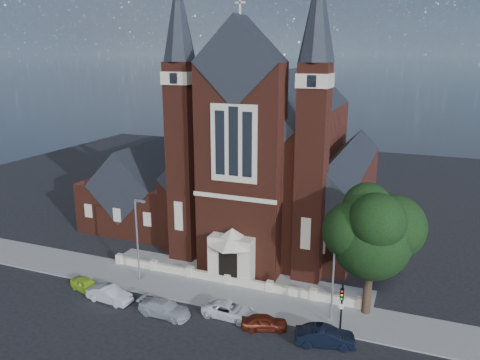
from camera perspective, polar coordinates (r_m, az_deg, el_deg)
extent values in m
plane|color=black|center=(51.65, 2.27, -8.51)|extent=(120.00, 120.00, 0.00)
cube|color=slate|center=(42.87, -2.50, -13.74)|extent=(60.00, 5.00, 0.12)
cube|color=slate|center=(46.13, -0.45, -11.53)|extent=(26.00, 3.00, 0.14)
cube|color=beige|center=(44.48, -1.43, -12.59)|extent=(24.00, 0.40, 0.90)
cube|color=#4D2014|center=(58.51, 5.58, 1.50)|extent=(10.00, 30.00, 14.00)
cube|color=black|center=(57.28, 5.76, 8.32)|extent=(10.00, 30.20, 10.00)
cube|color=#4D2014|center=(60.77, -1.57, -0.85)|extent=(5.00, 26.00, 8.00)
cube|color=#4D2014|center=(56.84, 12.51, -2.34)|extent=(5.00, 26.00, 8.00)
cube|color=black|center=(59.80, -1.59, 2.84)|extent=(5.01, 26.20, 5.01)
cube|color=black|center=(55.80, 12.74, 1.58)|extent=(5.01, 26.20, 5.01)
cube|color=#4D2014|center=(43.51, 0.02, 0.90)|extent=(8.00, 3.00, 20.00)
cube|color=black|center=(42.19, 0.02, 14.19)|extent=(8.00, 3.20, 8.00)
cube|color=beige|center=(41.46, -0.77, 4.43)|extent=(4.40, 0.15, 7.00)
cube|color=black|center=(41.36, -0.81, 4.69)|extent=(0.90, 0.08, 6.20)
cube|color=beige|center=(44.34, -0.94, -9.52)|extent=(4.20, 2.00, 4.40)
cube|color=black|center=(43.72, -1.47, -10.76)|extent=(1.80, 0.12, 3.20)
cone|color=beige|center=(43.48, -0.95, -6.88)|extent=(4.60, 4.60, 1.60)
cube|color=beige|center=(42.37, 0.02, 20.42)|extent=(0.15, 0.15, 1.60)
cube|color=#4D2014|center=(47.06, -6.92, 1.88)|extent=(2.60, 2.60, 20.00)
cube|color=beige|center=(45.90, -7.26, 12.26)|extent=(2.80, 2.80, 1.20)
cone|color=black|center=(45.97, -7.50, 19.12)|extent=(3.20, 3.20, 8.00)
cube|color=#4D2014|center=(42.59, 8.68, 0.41)|extent=(2.60, 2.60, 20.00)
cube|color=beige|center=(41.30, 9.15, 11.90)|extent=(2.80, 2.80, 1.20)
cone|color=black|center=(41.38, 9.49, 19.52)|extent=(3.20, 3.20, 8.00)
cube|color=#4D2014|center=(59.83, -11.35, -2.40)|extent=(12.00, 12.00, 6.00)
cube|color=black|center=(59.02, -11.50, 0.38)|extent=(8.49, 12.20, 8.49)
cylinder|color=black|center=(40.21, 15.30, -12.34)|extent=(0.70, 0.70, 5.00)
sphere|color=black|center=(38.57, 15.71, -7.04)|extent=(6.40, 6.40, 6.40)
sphere|color=black|center=(36.72, 16.35, -4.88)|extent=(4.40, 4.40, 4.40)
cylinder|color=gray|center=(44.33, -12.40, -7.36)|extent=(0.16, 0.16, 8.00)
cube|color=gray|center=(42.72, -12.14, -2.50)|extent=(1.00, 0.15, 0.18)
cube|color=gray|center=(42.53, -11.69, -2.67)|extent=(0.35, 0.22, 0.12)
cylinder|color=gray|center=(38.03, 11.30, -11.20)|extent=(0.16, 0.16, 8.00)
cube|color=gray|center=(36.39, 12.39, -5.64)|extent=(1.00, 0.15, 0.18)
cube|color=gray|center=(36.36, 13.01, -5.82)|extent=(0.35, 0.22, 0.12)
cylinder|color=black|center=(37.52, 12.25, -15.11)|extent=(0.14, 0.14, 4.00)
cube|color=black|center=(36.76, 12.33, -13.46)|extent=(0.28, 0.22, 0.90)
sphere|color=red|center=(36.51, 12.32, -13.14)|extent=(0.14, 0.14, 0.14)
sphere|color=#CC8C0C|center=(36.65, 12.29, -13.56)|extent=(0.14, 0.14, 0.14)
sphere|color=#0C9919|center=(36.79, 12.27, -13.97)|extent=(0.14, 0.14, 0.14)
imported|color=#A7D52A|center=(45.20, -18.19, -12.06)|extent=(3.85, 2.45, 1.22)
imported|color=#B4B6BD|center=(42.89, -15.60, -13.28)|extent=(4.22, 1.70, 1.36)
imported|color=#AEB0B6|center=(39.95, -9.19, -15.17)|extent=(4.58, 2.05, 1.30)
imported|color=white|center=(39.31, -1.36, -15.57)|extent=(4.43, 2.08, 1.23)
imported|color=#541B0E|center=(37.83, 2.99, -16.93)|extent=(3.85, 2.54, 1.22)
imported|color=black|center=(36.53, 10.34, -18.26)|extent=(4.60, 2.54, 1.44)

